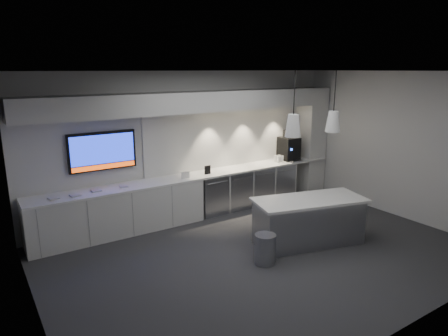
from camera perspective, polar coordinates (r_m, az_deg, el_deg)
floor at (r=6.95m, az=5.76°, el=-11.98°), size 7.00×7.00×0.00m
ceiling at (r=6.25m, az=6.45°, el=13.57°), size 7.00×7.00×0.00m
wall_back at (r=8.48m, az=-4.65°, el=3.50°), size 7.00×0.00×7.00m
wall_front at (r=4.86m, az=25.13°, el=-5.84°), size 7.00×0.00×7.00m
wall_left at (r=5.09m, az=-26.29°, el=-5.09°), size 0.00×7.00×7.00m
wall_right at (r=9.03m, az=23.60°, el=3.02°), size 0.00×7.00×7.00m
back_counter at (r=8.34m, az=-3.50°, el=-1.03°), size 6.80×0.65×0.04m
left_base_cabinets at (r=7.80m, az=-14.74°, el=-6.02°), size 3.30×0.63×0.86m
fridge_unit_a at (r=8.59m, az=-2.00°, el=-3.73°), size 0.60×0.61×0.85m
fridge_unit_b at (r=8.91m, az=1.47°, el=-3.05°), size 0.60×0.61×0.85m
fridge_unit_c at (r=9.27m, az=4.67°, el=-2.42°), size 0.60×0.61×0.85m
fridge_unit_d at (r=9.66m, az=7.63°, el=-1.82°), size 0.60×0.61×0.85m
backsplash at (r=9.08m, az=2.08°, el=4.56°), size 4.60×0.03×1.30m
soffit at (r=8.10m, az=-3.75°, el=9.45°), size 6.90×0.60×0.40m
column at (r=10.19m, az=12.23°, el=3.86°), size 0.55×0.55×2.60m
wall_tv at (r=7.71m, az=-16.96°, el=2.33°), size 1.25×0.07×0.72m
island at (r=7.29m, az=11.97°, el=-7.39°), size 2.10×1.31×0.83m
bin at (r=6.54m, az=5.89°, el=-11.41°), size 0.38×0.38×0.48m
coffee_machine at (r=9.73m, az=9.25°, el=2.90°), size 0.42×0.59×0.72m
sign_black at (r=8.32m, az=-2.37°, el=-0.26°), size 0.14×0.03×0.18m
sign_white at (r=8.03m, az=-5.53°, el=-0.99°), size 0.18×0.03×0.14m
cup_cluster at (r=9.49m, az=7.84°, el=1.32°), size 0.18×0.18×0.15m
tray_a at (r=7.34m, az=-23.17°, el=-4.00°), size 0.18×0.18×0.02m
tray_b at (r=7.37m, az=-20.51°, el=-3.68°), size 0.18×0.18×0.02m
tray_c at (r=7.53m, az=-17.80°, el=-3.10°), size 0.16×0.16×0.02m
tray_d at (r=7.67m, az=-14.12°, el=-2.53°), size 0.19×0.19×0.02m
pendant_left at (r=6.53m, az=9.84°, el=6.02°), size 0.25×0.25×1.06m
pendant_right at (r=7.20m, az=15.31°, el=6.45°), size 0.25×0.25×1.06m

